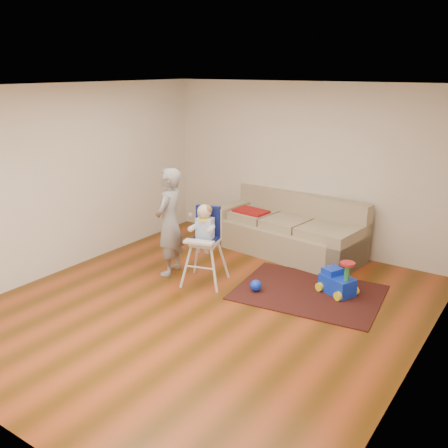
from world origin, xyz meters
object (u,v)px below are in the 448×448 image
Objects in this scene: high_chair at (205,246)px; adult at (169,222)px; toy_ball at (256,286)px; ride_on_toy at (338,276)px; side_table at (225,227)px; sofa at (288,226)px.

adult reaches higher than high_chair.
high_chair is at bearing -170.08° from toy_ball.
ride_on_toy is at bearing 92.02° from adult.
adult is at bearing -83.92° from side_table.
high_chair reaches higher than sofa.
sofa is 2.19× the size of high_chair.
ride_on_toy reaches higher than side_table.
high_chair is (0.81, -1.68, 0.33)m from side_table.
adult is (-0.63, -0.00, 0.23)m from high_chair.
ride_on_toy is 1.84m from high_chair.
sofa is at bearing 164.24° from ride_on_toy.
toy_ball is (-0.93, -0.57, -0.17)m from ride_on_toy.
toy_ball is 0.14× the size of high_chair.
ride_on_toy reaches higher than toy_ball.
side_table is at bearing -179.32° from ride_on_toy.
side_table is at bearing 171.18° from adult.
ride_on_toy is at bearing -31.35° from sofa.
toy_ball is at bearing -44.90° from side_table.
high_chair is 0.67m from adult.
adult is (0.18, -1.69, 0.56)m from side_table.
toy_ball is (1.56, -1.55, -0.13)m from side_table.
high_chair is 0.73× the size of adult.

